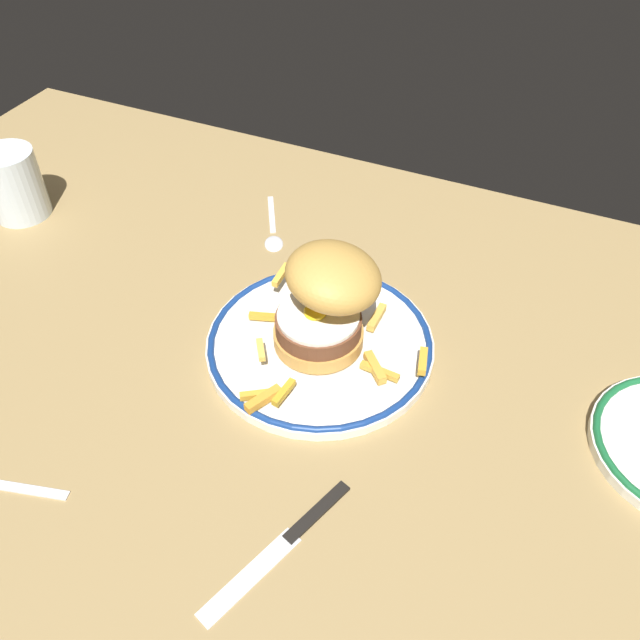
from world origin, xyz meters
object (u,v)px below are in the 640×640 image
Objects in this scene: burger at (327,299)px; knife at (291,537)px; water_glass at (16,188)px; spoon at (273,235)px; dinner_plate at (320,343)px.

knife is (6.66, -23.32, -7.53)cm from burger.
spoon is at bearing 15.04° from water_glass.
dinner_plate is 51.35cm from water_glass.
spoon is (-15.36, 16.34, -7.43)cm from burger.
burger is 25.39cm from knife.
burger reaches higher than water_glass.
spoon is (-14.70, 16.74, -0.48)cm from dinner_plate.
knife is at bearing -27.30° from water_glass.
spoon is at bearing 133.23° from burger.
water_glass is at bearing -164.96° from spoon.
dinner_plate is 7.00cm from burger.
spoon is (36.05, 9.69, -3.85)cm from water_glass.
spoon is at bearing 119.04° from knife.
water_glass is 65.47cm from knife.
burger is at bearing 31.07° from dinner_plate.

